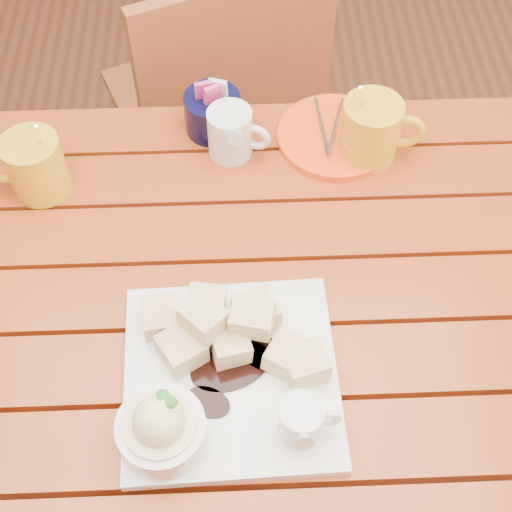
{
  "coord_description": "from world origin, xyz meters",
  "views": [
    {
      "loc": [
        0.02,
        -0.56,
        1.64
      ],
      "look_at": [
        0.04,
        0.02,
        0.82
      ],
      "focal_mm": 50.0,
      "sensor_mm": 36.0,
      "label": 1
    }
  ],
  "objects_px": {
    "table": "(232,329)",
    "dessert_plate": "(216,382)",
    "coffee_mug_right": "(372,130)",
    "coffee_mug_left": "(34,165)",
    "chair_far": "(220,106)",
    "orange_saucer": "(336,136)"
  },
  "relations": [
    {
      "from": "table",
      "to": "chair_far",
      "type": "bearing_deg",
      "value": 91.5
    },
    {
      "from": "table",
      "to": "chair_far",
      "type": "height_order",
      "value": "chair_far"
    },
    {
      "from": "dessert_plate",
      "to": "chair_far",
      "type": "height_order",
      "value": "chair_far"
    },
    {
      "from": "chair_far",
      "to": "coffee_mug_right",
      "type": "bearing_deg",
      "value": 100.82
    },
    {
      "from": "table",
      "to": "orange_saucer",
      "type": "relative_size",
      "value": 6.03
    },
    {
      "from": "coffee_mug_left",
      "to": "dessert_plate",
      "type": "bearing_deg",
      "value": -55.3
    },
    {
      "from": "coffee_mug_right",
      "to": "chair_far",
      "type": "bearing_deg",
      "value": 127.87
    },
    {
      "from": "coffee_mug_left",
      "to": "coffee_mug_right",
      "type": "relative_size",
      "value": 0.95
    },
    {
      "from": "dessert_plate",
      "to": "coffee_mug_left",
      "type": "relative_size",
      "value": 1.9
    },
    {
      "from": "dessert_plate",
      "to": "coffee_mug_right",
      "type": "bearing_deg",
      "value": 58.71
    },
    {
      "from": "coffee_mug_right",
      "to": "chair_far",
      "type": "relative_size",
      "value": 0.19
    },
    {
      "from": "coffee_mug_left",
      "to": "coffee_mug_right",
      "type": "distance_m",
      "value": 0.54
    },
    {
      "from": "coffee_mug_left",
      "to": "chair_far",
      "type": "bearing_deg",
      "value": 55.19
    },
    {
      "from": "coffee_mug_right",
      "to": "dessert_plate",
      "type": "bearing_deg",
      "value": -116.09
    },
    {
      "from": "orange_saucer",
      "to": "chair_far",
      "type": "height_order",
      "value": "chair_far"
    },
    {
      "from": "table",
      "to": "dessert_plate",
      "type": "xyz_separation_m",
      "value": [
        -0.02,
        -0.16,
        0.14
      ]
    },
    {
      "from": "coffee_mug_left",
      "to": "orange_saucer",
      "type": "bearing_deg",
      "value": 7.64
    },
    {
      "from": "dessert_plate",
      "to": "orange_saucer",
      "type": "bearing_deg",
      "value": 65.72
    },
    {
      "from": "chair_far",
      "to": "coffee_mug_left",
      "type": "bearing_deg",
      "value": 36.0
    },
    {
      "from": "dessert_plate",
      "to": "chair_far",
      "type": "xyz_separation_m",
      "value": [
        0.0,
        0.83,
        -0.29
      ]
    },
    {
      "from": "coffee_mug_right",
      "to": "coffee_mug_left",
      "type": "bearing_deg",
      "value": -169.07
    },
    {
      "from": "coffee_mug_right",
      "to": "chair_far",
      "type": "distance_m",
      "value": 0.57
    }
  ]
}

